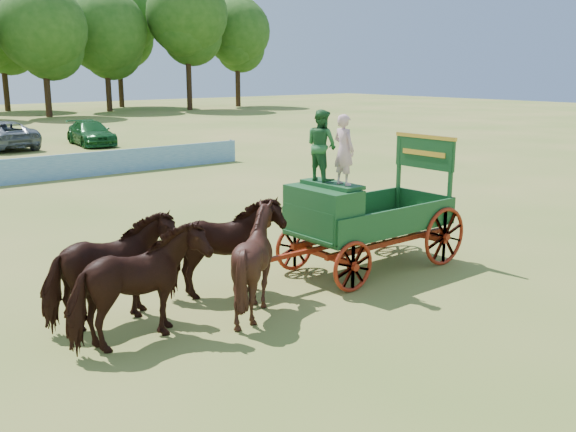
{
  "coord_description": "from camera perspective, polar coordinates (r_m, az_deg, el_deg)",
  "views": [
    {
      "loc": [
        -6.06,
        -8.67,
        4.55
      ],
      "look_at": [
        2.79,
        2.31,
        1.3
      ],
      "focal_mm": 40.0,
      "sensor_mm": 36.0,
      "label": 1
    }
  ],
  "objects": [
    {
      "name": "ground",
      "position": [
        11.51,
        -3.66,
        -10.33
      ],
      "size": [
        160.0,
        160.0,
        0.0
      ],
      "primitive_type": "plane",
      "color": "#9C8646",
      "rests_on": "ground"
    },
    {
      "name": "horse_lead_left",
      "position": [
        10.99,
        -13.14,
        -6.16
      ],
      "size": [
        2.47,
        1.28,
        2.02
      ],
      "primitive_type": "imported",
      "rotation": [
        0.0,
        0.0,
        1.65
      ],
      "color": "black",
      "rests_on": "ground"
    },
    {
      "name": "horse_wheel_right",
      "position": [
        13.03,
        -5.77,
        -2.86
      ],
      "size": [
        2.56,
        1.56,
        2.02
      ],
      "primitive_type": "imported",
      "rotation": [
        0.0,
        0.0,
        1.36
      ],
      "color": "black",
      "rests_on": "ground"
    },
    {
      "name": "horse_lead_right",
      "position": [
        11.95,
        -15.46,
        -4.74
      ],
      "size": [
        2.42,
        1.16,
        2.02
      ],
      "primitive_type": "imported",
      "rotation": [
        0.0,
        0.0,
        1.6
      ],
      "color": "black",
      "rests_on": "ground"
    },
    {
      "name": "horse_wheel_left",
      "position": [
        12.16,
        -2.92,
        -3.96
      ],
      "size": [
        1.87,
        1.67,
        2.02
      ],
      "primitive_type": "imported",
      "rotation": [
        0.0,
        0.0,
        1.55
      ],
      "color": "black",
      "rests_on": "ground"
    },
    {
      "name": "farm_dray",
      "position": [
        14.3,
        5.33,
        1.08
      ],
      "size": [
        6.0,
        2.0,
        3.7
      ],
      "color": "#9C2C0F",
      "rests_on": "ground"
    }
  ]
}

